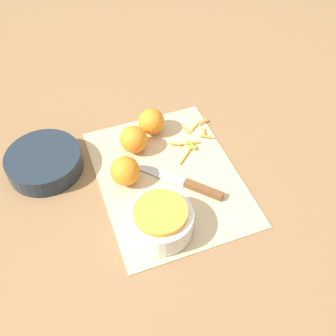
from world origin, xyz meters
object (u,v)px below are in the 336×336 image
knife (192,185)px  bowl_speckled (161,220)px  orange_left (134,139)px  bowl_dark (44,162)px  orange_back (151,121)px  orange_right (125,171)px

knife → bowl_speckled: bearing=84.4°
bowl_speckled → orange_left: size_ratio=2.01×
bowl_dark → orange_left: (-0.02, -0.25, 0.02)m
bowl_speckled → bowl_dark: bowl_speckled is taller
bowl_speckled → orange_back: same height
bowl_speckled → knife: bearing=-52.5°
knife → orange_right: (0.08, 0.15, 0.03)m
bowl_dark → knife: bowl_dark is taller
bowl_speckled → orange_back: size_ratio=2.04×
knife → orange_back: (0.24, 0.03, 0.03)m
knife → bowl_dark: bearing=16.9°
orange_right → orange_left: bearing=-27.9°
orange_right → bowl_speckled: bearing=-168.1°
orange_left → orange_right: bearing=152.1°
bowl_speckled → orange_left: (0.27, -0.02, 0.00)m
knife → orange_right: orange_right is taller
bowl_speckled → orange_back: 0.34m
orange_left → knife: bearing=-151.3°
bowl_dark → knife: size_ratio=0.96×
orange_left → orange_back: bearing=-52.8°
orange_left → bowl_dark: bearing=85.9°
bowl_dark → orange_right: bearing=-121.9°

